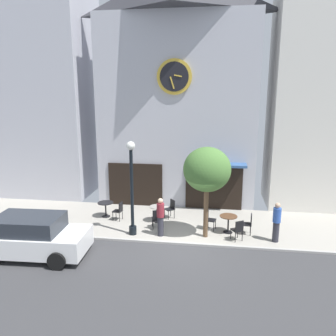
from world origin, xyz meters
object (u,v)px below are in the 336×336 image
Objects in this scene: cafe_chair_left_end at (209,218)px; pedestrian_blue at (277,222)px; cafe_chair_curbside at (171,207)px; street_lamp at (132,188)px; cafe_chair_outer at (249,223)px; cafe_table_near_door at (106,206)px; cafe_table_leftmost at (228,220)px; street_tree at (207,170)px; cafe_table_center_left at (157,211)px; parked_car_white at (30,236)px; cafe_chair_near_lamp at (157,217)px; cafe_chair_mid_row at (119,210)px; pedestrian_maroon at (161,217)px; cafe_chair_near_tree at (238,229)px.

pedestrian_blue reaches higher than cafe_chair_left_end.
cafe_chair_curbside is 1.00× the size of cafe_chair_left_end.
street_lamp is 2.98m from cafe_chair_curbside.
cafe_chair_outer is 1.24m from pedestrian_blue.
cafe_table_near_door is 5.99m from cafe_table_leftmost.
cafe_table_center_left is at bearing 149.17° from street_tree.
cafe_table_center_left is 5.74m from parked_car_white.
parked_car_white is at bearing -164.85° from pedestrian_blue.
pedestrian_blue is 0.38× the size of parked_car_white.
cafe_table_center_left is (2.60, -0.24, -0.02)m from cafe_table_near_door.
street_lamp is 1.93m from cafe_chair_near_lamp.
street_tree is at bearing -30.83° from cafe_table_center_left.
cafe_table_near_door is at bearing 134.81° from street_lamp.
cafe_chair_mid_row is (-5.12, 0.72, -0.03)m from cafe_table_leftmost.
cafe_chair_curbside reaches higher than cafe_table_near_door.
pedestrian_maroon reaches higher than cafe_chair_outer.
pedestrian_maroon is at bearing -174.82° from street_tree.
street_lamp is 4.50× the size of cafe_chair_curbside.
pedestrian_maroon is at bearing -32.90° from cafe_chair_mid_row.
cafe_chair_curbside is at bearing 156.14° from pedestrian_blue.
cafe_chair_near_lamp is (2.73, -1.09, -0.01)m from cafe_table_near_door.
cafe_chair_outer is 1.00× the size of cafe_chair_mid_row.
cafe_chair_curbside is 1.00× the size of cafe_chair_mid_row.
cafe_table_near_door is (-1.82, 1.83, -1.52)m from street_lamp.
cafe_table_center_left is 0.86m from cafe_chair_near_lamp.
cafe_table_leftmost is 0.85× the size of cafe_chair_left_end.
street_tree is at bearing 5.18° from pedestrian_maroon.
street_lamp reaches higher than cafe_chair_curbside.
cafe_chair_outer is at bearing 20.58° from parked_car_white.
parked_car_white reaches higher than cafe_chair_mid_row.
cafe_chair_near_lamp is at bearing 36.48° from parked_car_white.
cafe_table_center_left is 0.82m from cafe_chair_curbside.
cafe_chair_outer is at bearing -22.09° from cafe_chair_curbside.
cafe_chair_near_tree is (0.36, -0.80, -0.03)m from cafe_table_leftmost.
cafe_chair_mid_row is 0.21× the size of parked_car_white.
cafe_table_center_left is at bearing 166.49° from cafe_chair_left_end.
pedestrian_maroon is (0.30, -0.72, 0.33)m from cafe_chair_near_lamp.
cafe_chair_curbside is 2.21m from cafe_chair_left_end.
pedestrian_blue is at bearing 6.14° from cafe_chair_near_tree.
cafe_table_leftmost is at bearing 30.08° from street_tree.
parked_car_white is (-4.71, -4.56, 0.23)m from cafe_chair_curbside.
pedestrian_maroon is (-2.87, -0.73, 0.30)m from cafe_table_leftmost.
cafe_table_center_left is at bearing 105.47° from pedestrian_maroon.
parked_car_white is at bearing -135.91° from cafe_chair_curbside.
cafe_table_center_left is at bearing 155.98° from cafe_chair_near_tree.
street_tree is at bearing 169.75° from cafe_chair_near_tree.
cafe_table_near_door is (-4.93, 1.63, -2.37)m from street_tree.
street_lamp reaches higher than pedestrian_blue.
cafe_table_leftmost is at bearing 0.28° from cafe_chair_near_lamp.
cafe_chair_mid_row is at bearing 169.04° from pedestrian_blue.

